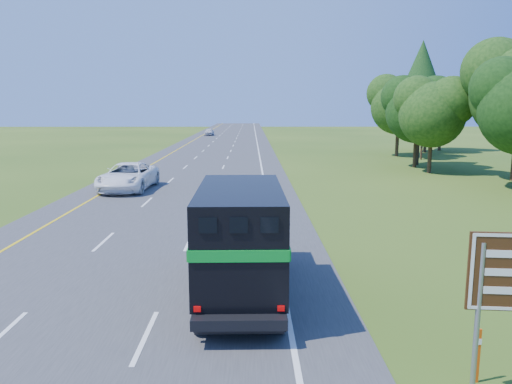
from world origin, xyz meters
TOP-DOWN VIEW (x-y plane):
  - road at (0.00, 50.00)m, footprint 15.00×260.00m
  - lane_markings at (0.00, 50.00)m, footprint 11.15×260.00m
  - horse_truck at (4.16, 13.95)m, footprint 2.52×7.72m
  - white_suv at (-4.06, 33.69)m, footprint 3.43×6.82m
  - far_car at (-4.02, 101.59)m, footprint 1.92×4.19m
  - delineator at (9.22, 8.88)m, footprint 0.10×0.05m

SIDE VIEW (x-z plane):
  - road at x=0.00m, z-range 0.00..0.04m
  - lane_markings at x=0.00m, z-range 0.04..0.05m
  - delineator at x=9.22m, z-range 0.04..1.23m
  - far_car at x=-4.02m, z-range 0.04..1.43m
  - white_suv at x=-4.06m, z-range 0.04..1.89m
  - horse_truck at x=4.16m, z-range 0.16..3.56m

